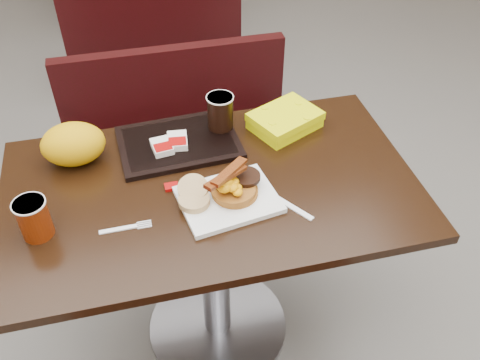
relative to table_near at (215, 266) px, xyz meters
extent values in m
cube|color=slate|center=(0.00, 0.00, -0.38)|extent=(6.00, 7.00, 0.01)
cube|color=white|center=(0.03, -0.08, 0.38)|extent=(0.29, 0.25, 0.02)
cylinder|color=#904318|center=(0.06, -0.07, 0.40)|extent=(0.16, 0.16, 0.03)
cylinder|color=black|center=(0.09, -0.04, 0.42)|extent=(0.09, 0.09, 0.01)
ellipsoid|color=#E7B204|center=(0.02, -0.08, 0.44)|extent=(0.10, 0.09, 0.05)
cylinder|color=tan|center=(-0.06, -0.08, 0.40)|extent=(0.11, 0.11, 0.02)
cylinder|color=tan|center=(-0.06, -0.04, 0.41)|extent=(0.11, 0.11, 0.05)
cylinder|color=#982705|center=(-0.48, -0.08, 0.43)|extent=(0.10, 0.10, 0.11)
cube|color=white|center=(0.19, -0.12, 0.38)|extent=(0.12, 0.17, 0.00)
cube|color=#B95F07|center=(-0.02, -0.03, 0.38)|extent=(0.05, 0.04, 0.01)
cube|color=#8C0504|center=(-0.11, 0.01, 0.38)|extent=(0.04, 0.03, 0.01)
cube|color=black|center=(-0.06, 0.21, 0.38)|extent=(0.39, 0.29, 0.02)
cube|color=silver|center=(-0.12, 0.18, 0.40)|extent=(0.07, 0.09, 0.02)
cube|color=silver|center=(-0.07, 0.19, 0.40)|extent=(0.07, 0.09, 0.02)
cylinder|color=black|center=(0.08, 0.25, 0.45)|extent=(0.09, 0.09, 0.11)
cube|color=#DEE103|center=(0.29, 0.22, 0.40)|extent=(0.26, 0.23, 0.06)
ellipsoid|color=#CD8A06|center=(-0.38, 0.20, 0.44)|extent=(0.21, 0.16, 0.13)
camera|label=1|loc=(-0.18, -1.12, 1.41)|focal=39.37mm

